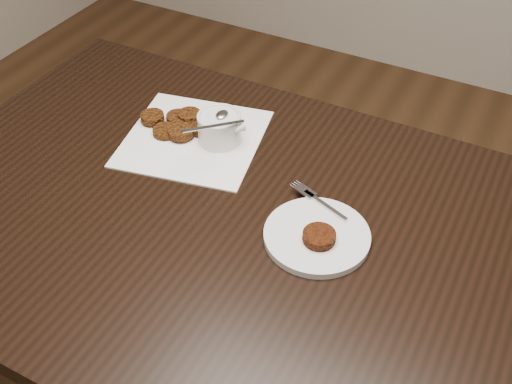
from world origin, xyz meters
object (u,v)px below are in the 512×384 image
at_px(table, 243,342).
at_px(plate_with_patty, 317,233).
at_px(sauce_ramekin, 219,115).
at_px(napkin, 194,138).

distance_m(table, plate_with_patty, 0.41).
bearing_deg(sauce_ramekin, napkin, -159.72).
height_order(table, sauce_ramekin, sauce_ramekin).
bearing_deg(sauce_ramekin, table, -50.89).
xyz_separation_m(napkin, sauce_ramekin, (0.05, 0.02, 0.06)).
relative_size(table, napkin, 4.78).
relative_size(sauce_ramekin, plate_with_patty, 0.67).
bearing_deg(plate_with_patty, sauce_ramekin, 150.62).
bearing_deg(sauce_ramekin, plate_with_patty, -29.38).
bearing_deg(napkin, table, -39.24).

